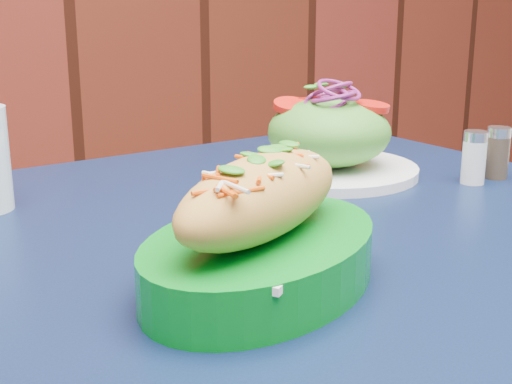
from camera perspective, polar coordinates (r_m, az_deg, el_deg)
cafe_table at (r=0.75m, az=4.01°, el=-8.98°), size 0.81×0.81×0.75m
banh_mi_basket at (r=0.55m, az=0.45°, el=-3.23°), size 0.29×0.25×0.11m
salad_plate at (r=0.90m, az=5.83°, el=4.23°), size 0.23×0.23×0.12m
salt_shaker at (r=0.90m, az=17.05°, el=2.66°), size 0.03×0.03×0.06m
pepper_shaker at (r=0.93m, az=18.75°, el=2.99°), size 0.03×0.03×0.06m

